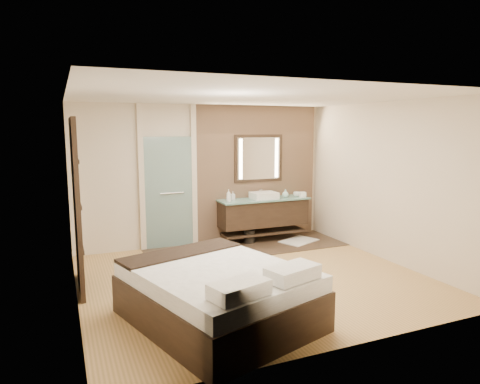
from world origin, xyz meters
name	(u,v)px	position (x,y,z in m)	size (l,w,h in m)	color
floor	(254,278)	(0.00, 0.00, 0.00)	(5.00, 5.00, 0.00)	#9E7A42
tile_strip	(247,247)	(0.60, 1.60, 0.01)	(3.80, 1.30, 0.01)	#34281C
stone_wall	(257,173)	(1.10, 2.21, 1.35)	(2.60, 0.08, 2.70)	tan
vanity	(263,212)	(1.10, 1.92, 0.58)	(1.85, 0.55, 0.88)	black
mirror_unit	(259,158)	(1.10, 2.16, 1.65)	(1.06, 0.04, 0.96)	black
frosted_door	(169,188)	(-0.75, 2.20, 1.14)	(1.10, 0.12, 2.70)	#AAD7D2
shoji_partition	(77,204)	(-2.43, 0.60, 1.21)	(0.06, 1.20, 2.40)	black
bed	(218,294)	(-1.00, -1.16, 0.34)	(2.22, 2.50, 0.81)	black
bath_mat	(299,241)	(1.72, 1.55, 0.02)	(0.72, 0.50, 0.02)	silver
waste_bin	(249,236)	(0.76, 1.85, 0.14)	(0.22, 0.22, 0.27)	black
tissue_box	(302,195)	(1.92, 1.79, 0.92)	(0.12, 0.12, 0.10)	white
soap_bottle_a	(229,196)	(0.31, 1.83, 0.98)	(0.09, 0.09, 0.24)	silver
soap_bottle_b	(233,196)	(0.48, 2.02, 0.95)	(0.07, 0.08, 0.17)	#B2B2B2
soap_bottle_c	(285,193)	(1.57, 1.88, 0.95)	(0.13, 0.13, 0.16)	#A2CBC5
cup	(296,194)	(1.85, 1.91, 0.91)	(0.12, 0.12, 0.09)	silver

